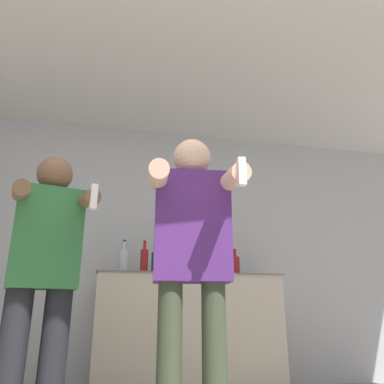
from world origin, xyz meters
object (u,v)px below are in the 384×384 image
object	(u,v)px
bottle_red_label	(144,260)
bottle_clear_vodka	(156,261)
bottle_dark_rum	(123,261)
bottle_short_whiskey	(235,265)
person_woman_foreground	(192,250)
person_man_side	(43,271)

from	to	relation	value
bottle_red_label	bottle_clear_vodka	world-z (taller)	bottle_red_label
bottle_dark_rum	bottle_clear_vodka	distance (m)	0.28
bottle_short_whiskey	person_woman_foreground	bearing A→B (deg)	-116.95
bottle_red_label	bottle_short_whiskey	xyz separation A→B (m)	(0.83, 0.00, -0.02)
person_woman_foreground	bottle_dark_rum	bearing A→B (deg)	104.01
bottle_clear_vodka	person_man_side	xyz separation A→B (m)	(-0.75, -1.02, -0.21)
bottle_short_whiskey	bottle_red_label	bearing A→B (deg)	180.00
bottle_dark_rum	bottle_clear_vodka	world-z (taller)	bottle_clear_vodka
bottle_short_whiskey	person_woman_foreground	size ratio (longest dim) A/B	0.15
bottle_red_label	bottle_dark_rum	bearing A→B (deg)	-180.00
person_woman_foreground	bottle_short_whiskey	bearing A→B (deg)	63.05
bottle_red_label	person_man_side	world-z (taller)	person_man_side
bottle_red_label	person_woman_foreground	bearing A→B (deg)	-83.38
bottle_red_label	bottle_clear_vodka	distance (m)	0.10
bottle_red_label	bottle_short_whiskey	world-z (taller)	bottle_red_label
bottle_red_label	person_woman_foreground	distance (m)	1.35
bottle_dark_rum	bottle_clear_vodka	bearing A→B (deg)	0.00
bottle_short_whiskey	bottle_clear_vodka	bearing A→B (deg)	180.00
bottle_red_label	person_man_side	size ratio (longest dim) A/B	0.19
bottle_red_label	bottle_dark_rum	xyz separation A→B (m)	(-0.18, -0.00, -0.01)
bottle_dark_rum	bottle_short_whiskey	world-z (taller)	bottle_dark_rum
bottle_dark_rum	bottle_clear_vodka	xyz separation A→B (m)	(0.28, 0.00, 0.00)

